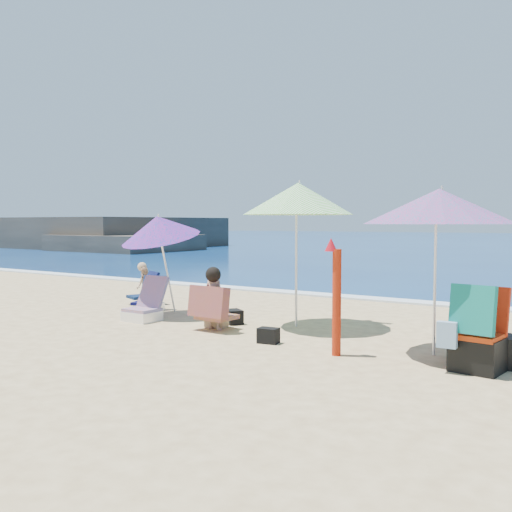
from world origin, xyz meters
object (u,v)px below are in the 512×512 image
Objects in this scene: camp_chair_left at (489,342)px; camp_chair_right at (476,340)px; furled_umbrella at (336,291)px; umbrella_striped at (298,199)px; umbrella_turquoise at (439,206)px; chair_rainbow at (145,309)px; umbrella_blue at (159,227)px; person_left at (144,286)px; chair_navy at (149,302)px; person_center at (213,300)px.

camp_chair_left is 0.42m from camp_chair_right.
furled_umbrella reaches higher than camp_chair_left.
umbrella_turquoise is at bearing -17.72° from umbrella_striped.
chair_rainbow is at bearing -177.96° from umbrella_turquoise.
furled_umbrella is 1.65m from camp_chair_right.
person_left is (-1.14, 0.78, -1.14)m from umbrella_blue.
umbrella_turquoise is at bearing 2.04° from chair_rainbow.
furled_umbrella is (1.33, -1.42, -1.18)m from umbrella_striped.
camp_chair_right reaches higher than chair_navy.
umbrella_turquoise is at bearing 33.50° from furled_umbrella.
furled_umbrella reaches higher than person_center.
umbrella_blue is 1.79m from person_left.
camp_chair_left is (1.63, 0.56, -0.52)m from furled_umbrella.
umbrella_striped is at bearing 47.55° from person_center.
person_left is at bearing 145.55° from umbrella_blue.
umbrella_turquoise is 2.40× the size of camp_chair_left.
chair_navy is 6.01m from camp_chair_left.
umbrella_turquoise is at bearing -3.90° from umbrella_blue.
camp_chair_right is at bearing -14.01° from person_left.
umbrella_blue is at bearing 176.10° from umbrella_turquoise.
camp_chair_right is 1.01× the size of person_center.
umbrella_striped is 1.99m from person_center.
umbrella_blue is at bearing -28.74° from chair_navy.
furled_umbrella is at bearing -174.50° from camp_chair_right.
umbrella_turquoise is 5.62m from chair_navy.
chair_rainbow is at bearing 172.17° from furled_umbrella.
umbrella_turquoise is 0.91× the size of umbrella_striped.
umbrella_blue is 1.98m from person_center.
umbrella_turquoise is at bearing 169.41° from camp_chair_left.
furled_umbrella is 2.07× the size of chair_navy.
umbrella_blue is (-4.82, 0.33, -0.27)m from umbrella_turquoise.
person_left is (-5.95, 1.11, -1.41)m from umbrella_turquoise.
camp_chair_right is at bearing 5.50° from furled_umbrella.
camp_chair_right is at bearing -42.30° from umbrella_turquoise.
umbrella_turquoise is at bearing 3.99° from person_center.
chair_navy is at bearing 163.41° from furled_umbrella.
umbrella_striped is at bearing 163.73° from camp_chair_left.
chair_rainbow is at bearing -45.09° from person_left.
chair_rainbow is (-3.67, 0.50, -0.59)m from furled_umbrella.
furled_umbrella is at bearing -14.73° from umbrella_blue.
umbrella_turquoise is 1.44× the size of furled_umbrella.
umbrella_blue reaches higher than camp_chair_right.
chair_rainbow is 0.84× the size of camp_chair_left.
furled_umbrella is 1.49× the size of person_center.
umbrella_striped is at bearing 162.28° from umbrella_turquoise.
chair_rainbow is (0.13, -0.50, -1.32)m from umbrella_blue.
umbrella_blue reaches higher than chair_rainbow.
furled_umbrella reaches higher than chair_rainbow.
umbrella_blue is at bearing 105.19° from chair_rainbow.
person_left is at bearing 153.90° from person_center.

